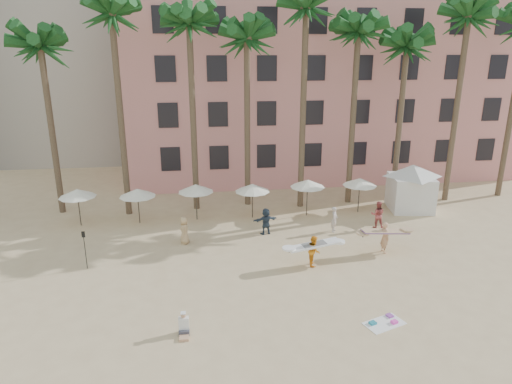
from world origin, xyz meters
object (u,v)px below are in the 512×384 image
object	(u,v)px
cabana	(411,183)
carrier_white	(314,250)
pink_hotel	(316,88)
carrier_yellow	(385,236)

from	to	relation	value
cabana	carrier_white	bearing A→B (deg)	-139.49
pink_hotel	carrier_yellow	distance (m)	21.59
carrier_yellow	pink_hotel	bearing A→B (deg)	87.52
pink_hotel	carrier_yellow	xyz separation A→B (m)	(-0.88, -20.42, -6.93)
cabana	carrier_yellow	bearing A→B (deg)	-124.88
carrier_yellow	cabana	bearing A→B (deg)	55.12
pink_hotel	carrier_white	xyz separation A→B (m)	(-5.50, -21.49, -7.06)
pink_hotel	carrier_yellow	size ratio (longest dim) A/B	11.97
cabana	carrier_yellow	xyz separation A→B (m)	(-4.96, -7.11, -1.00)
cabana	carrier_white	world-z (taller)	cabana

